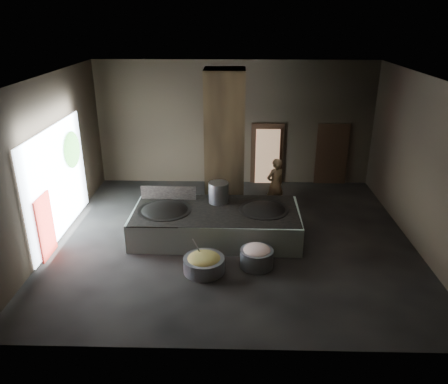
{
  "coord_description": "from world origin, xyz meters",
  "views": [
    {
      "loc": [
        0.02,
        -11.1,
        5.99
      ],
      "look_at": [
        -0.28,
        0.4,
        1.25
      ],
      "focal_mm": 35.0,
      "sensor_mm": 36.0,
      "label": 1
    }
  ],
  "objects_px": {
    "hearth_platform": "(216,223)",
    "wok_left": "(165,213)",
    "meat_basin": "(257,258)",
    "cook": "(275,185)",
    "wok_right": "(264,212)",
    "veg_basin": "(204,265)",
    "stock_pot": "(218,193)"
  },
  "relations": [
    {
      "from": "wok_left",
      "to": "cook",
      "type": "height_order",
      "value": "cook"
    },
    {
      "from": "meat_basin",
      "to": "cook",
      "type": "bearing_deg",
      "value": 78.25
    },
    {
      "from": "cook",
      "to": "wok_left",
      "type": "bearing_deg",
      "value": 0.18
    },
    {
      "from": "stock_pot",
      "to": "hearth_platform",
      "type": "bearing_deg",
      "value": -95.19
    },
    {
      "from": "wok_left",
      "to": "meat_basin",
      "type": "relative_size",
      "value": 1.76
    },
    {
      "from": "stock_pot",
      "to": "meat_basin",
      "type": "distance_m",
      "value": 2.54
    },
    {
      "from": "stock_pot",
      "to": "meat_basin",
      "type": "xyz_separation_m",
      "value": [
        1.05,
        -2.14,
        -0.9
      ]
    },
    {
      "from": "hearth_platform",
      "to": "veg_basin",
      "type": "xyz_separation_m",
      "value": [
        -0.22,
        -1.87,
        -0.22
      ]
    },
    {
      "from": "hearth_platform",
      "to": "stock_pot",
      "type": "height_order",
      "value": "stock_pot"
    },
    {
      "from": "hearth_platform",
      "to": "meat_basin",
      "type": "bearing_deg",
      "value": -54.04
    },
    {
      "from": "wok_right",
      "to": "cook",
      "type": "bearing_deg",
      "value": 75.6
    },
    {
      "from": "veg_basin",
      "to": "wok_right",
      "type": "bearing_deg",
      "value": 50.74
    },
    {
      "from": "hearth_platform",
      "to": "cook",
      "type": "distance_m",
      "value": 2.67
    },
    {
      "from": "wok_right",
      "to": "wok_left",
      "type": "bearing_deg",
      "value": -177.95
    },
    {
      "from": "wok_right",
      "to": "cook",
      "type": "distance_m",
      "value": 1.9
    },
    {
      "from": "wok_right",
      "to": "meat_basin",
      "type": "bearing_deg",
      "value": -98.71
    },
    {
      "from": "meat_basin",
      "to": "stock_pot",
      "type": "bearing_deg",
      "value": 116.14
    },
    {
      "from": "wok_left",
      "to": "hearth_platform",
      "type": "bearing_deg",
      "value": 1.97
    },
    {
      "from": "hearth_platform",
      "to": "wok_right",
      "type": "relative_size",
      "value": 3.41
    },
    {
      "from": "wok_left",
      "to": "cook",
      "type": "relative_size",
      "value": 0.85
    },
    {
      "from": "wok_left",
      "to": "wok_right",
      "type": "bearing_deg",
      "value": 2.05
    },
    {
      "from": "cook",
      "to": "wok_right",
      "type": "bearing_deg",
      "value": 45.12
    },
    {
      "from": "hearth_platform",
      "to": "wok_left",
      "type": "relative_size",
      "value": 3.17
    },
    {
      "from": "hearth_platform",
      "to": "wok_right",
      "type": "bearing_deg",
      "value": 3.38
    },
    {
      "from": "hearth_platform",
      "to": "wok_left",
      "type": "distance_m",
      "value": 1.49
    },
    {
      "from": "stock_pot",
      "to": "wok_left",
      "type": "bearing_deg",
      "value": -158.2
    },
    {
      "from": "wok_left",
      "to": "meat_basin",
      "type": "height_order",
      "value": "wok_left"
    },
    {
      "from": "hearth_platform",
      "to": "wok_left",
      "type": "height_order",
      "value": "wok_left"
    },
    {
      "from": "wok_left",
      "to": "wok_right",
      "type": "relative_size",
      "value": 1.07
    },
    {
      "from": "stock_pot",
      "to": "cook",
      "type": "relative_size",
      "value": 0.35
    },
    {
      "from": "wok_left",
      "to": "cook",
      "type": "distance_m",
      "value": 3.81
    },
    {
      "from": "wok_right",
      "to": "veg_basin",
      "type": "relative_size",
      "value": 1.34
    }
  ]
}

